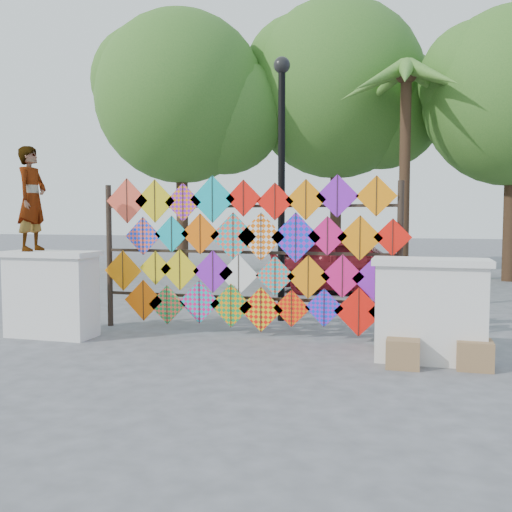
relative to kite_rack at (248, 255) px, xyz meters
name	(u,v)px	position (x,y,z in m)	size (l,w,h in m)	color
ground	(228,345)	(-0.09, -0.72, -1.21)	(80.00, 80.00, 0.00)	gray
parapet_left	(51,293)	(-2.79, -0.92, -0.56)	(1.40, 0.65, 1.28)	silver
parapet_right	(430,309)	(2.61, -0.92, -0.56)	(1.40, 0.65, 1.28)	silver
kite_rack	(248,255)	(0.00, 0.00, 0.00)	(4.97, 0.24, 2.42)	black
tree_west	(185,99)	(-4.49, 8.31, 4.17)	(5.85, 5.20, 8.01)	#3F2B1B
tree_mid	(340,91)	(0.02, 10.31, 4.56)	(6.30, 5.60, 8.61)	#3F2B1B
palm_tree	(406,94)	(2.11, 7.28, 3.74)	(3.62, 3.62, 5.83)	#3F2B1B
vendor_woman	(32,199)	(-3.08, -0.92, 0.84)	(0.57, 0.37, 1.55)	#99999E
sedan	(353,265)	(1.03, 5.09, -0.55)	(1.56, 3.87, 1.32)	maroon
lamppost	(282,163)	(0.21, 1.28, 1.48)	(0.28, 0.28, 4.46)	black
cardboard_box_near	(403,353)	(2.30, -1.31, -1.04)	(0.39, 0.34, 0.34)	#936E47
cardboard_box_far	(474,355)	(3.11, -1.15, -1.04)	(0.41, 0.38, 0.34)	#936E47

